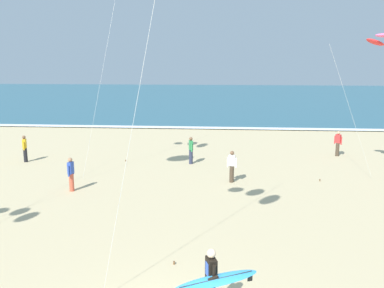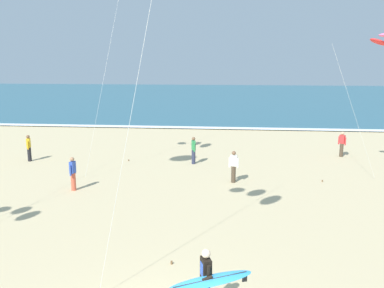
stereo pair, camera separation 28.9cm
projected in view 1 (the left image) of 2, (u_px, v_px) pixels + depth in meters
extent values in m
cube|color=#2D6075|center=(218.00, 97.00, 64.42)|extent=(160.00, 60.00, 0.08)
cube|color=white|center=(213.00, 128.00, 35.44)|extent=(160.00, 1.09, 0.01)
cube|color=black|center=(211.00, 270.00, 9.41)|extent=(0.30, 0.39, 0.60)
cube|color=blue|center=(207.00, 269.00, 9.38)|extent=(0.08, 0.19, 0.32)
sphere|color=beige|center=(211.00, 254.00, 9.33)|extent=(0.21, 0.21, 0.21)
cylinder|color=black|center=(214.00, 271.00, 9.17)|extent=(0.09, 0.09, 0.26)
cylinder|color=black|center=(213.00, 278.00, 9.10)|extent=(0.26, 0.16, 0.14)
cylinder|color=black|center=(208.00, 267.00, 9.64)|extent=(0.09, 0.09, 0.56)
ellipsoid|color=#3399D8|center=(216.00, 281.00, 9.08)|extent=(2.01, 1.11, 0.25)
cube|color=#333333|center=(216.00, 279.00, 9.08)|extent=(1.63, 0.60, 0.16)
cube|color=#262628|center=(250.00, 278.00, 9.31)|extent=(0.12, 0.05, 0.14)
cylinder|color=silver|center=(136.00, 105.00, 10.21)|extent=(1.62, 1.87, 9.52)
cylinder|color=brown|center=(174.00, 263.00, 12.04)|extent=(0.06, 0.06, 0.10)
cylinder|color=silver|center=(102.00, 74.00, 21.24)|extent=(1.27, 3.89, 10.26)
cylinder|color=brown|center=(126.00, 161.00, 24.15)|extent=(0.06, 0.06, 0.10)
ellipsoid|color=red|center=(375.00, 42.00, 19.95)|extent=(1.07, 0.80, 0.48)
cylinder|color=silver|center=(351.00, 113.00, 19.73)|extent=(2.71, 0.60, 6.61)
cylinder|color=brown|center=(320.00, 180.00, 20.24)|extent=(0.06, 0.06, 0.10)
cylinder|color=#4C3D2D|center=(232.00, 174.00, 20.01)|extent=(0.22, 0.22, 0.84)
cube|color=white|center=(232.00, 160.00, 19.87)|extent=(0.35, 0.25, 0.54)
sphere|color=brown|center=(232.00, 153.00, 19.79)|extent=(0.20, 0.20, 0.20)
cylinder|color=white|center=(236.00, 163.00, 19.83)|extent=(0.08, 0.08, 0.50)
cylinder|color=white|center=(228.00, 162.00, 19.96)|extent=(0.08, 0.08, 0.50)
cylinder|color=#2D334C|center=(191.00, 157.00, 23.52)|extent=(0.22, 0.22, 0.84)
cube|color=#339351|center=(191.00, 145.00, 23.38)|extent=(0.27, 0.36, 0.54)
sphere|color=brown|center=(191.00, 139.00, 23.30)|extent=(0.20, 0.20, 0.20)
cylinder|color=#339351|center=(192.00, 148.00, 23.20)|extent=(0.08, 0.08, 0.50)
cylinder|color=#339351|center=(190.00, 146.00, 23.60)|extent=(0.08, 0.08, 0.50)
cylinder|color=black|center=(25.00, 155.00, 23.96)|extent=(0.22, 0.22, 0.84)
cube|color=gold|center=(24.00, 144.00, 23.82)|extent=(0.25, 0.35, 0.54)
sphere|color=brown|center=(24.00, 137.00, 23.74)|extent=(0.20, 0.20, 0.20)
cylinder|color=gold|center=(24.00, 146.00, 23.64)|extent=(0.08, 0.08, 0.50)
cylinder|color=gold|center=(25.00, 145.00, 24.04)|extent=(0.08, 0.08, 0.50)
cylinder|color=#D8593F|center=(72.00, 182.00, 18.66)|extent=(0.22, 0.22, 0.84)
cube|color=#3351B7|center=(71.00, 168.00, 18.52)|extent=(0.22, 0.34, 0.54)
sphere|color=#A87A59|center=(70.00, 160.00, 18.44)|extent=(0.20, 0.20, 0.20)
cylinder|color=#3351B7|center=(68.00, 171.00, 18.34)|extent=(0.08, 0.08, 0.50)
cylinder|color=#3351B7|center=(73.00, 169.00, 18.74)|extent=(0.08, 0.08, 0.50)
cylinder|color=#4C3D2D|center=(337.00, 149.00, 25.43)|extent=(0.22, 0.22, 0.84)
cube|color=red|center=(338.00, 139.00, 25.28)|extent=(0.36, 0.34, 0.54)
sphere|color=tan|center=(339.00, 133.00, 25.20)|extent=(0.20, 0.20, 0.20)
cylinder|color=red|center=(335.00, 140.00, 25.45)|extent=(0.08, 0.08, 0.50)
cylinder|color=red|center=(341.00, 141.00, 25.16)|extent=(0.08, 0.08, 0.50)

